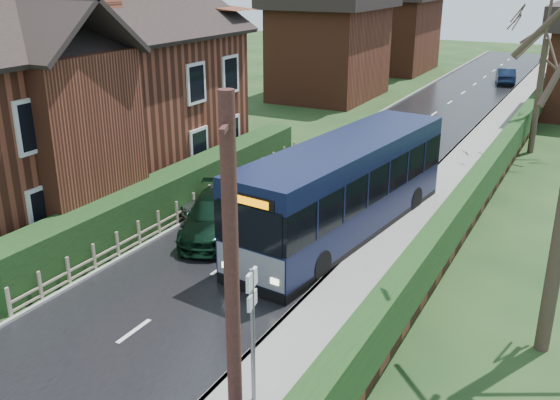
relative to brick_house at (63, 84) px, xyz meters
The scene contains 17 objects.
ground 10.87m from the brick_house, 28.67° to the right, with size 140.00×140.00×0.00m, color #334D21.
road 11.07m from the brick_house, 30.89° to the left, with size 6.00×100.00×0.02m, color black.
pavement 14.64m from the brick_house, 21.92° to the left, with size 2.50×100.00×0.14m, color slate.
kerb_right 13.59m from the brick_house, 23.91° to the left, with size 0.12×100.00×0.14m, color gray.
kerb_left 8.85m from the brick_house, 42.59° to the left, with size 0.12×100.00×0.10m, color gray.
front_hedge 6.02m from the brick_house, ahead, with size 1.20×16.00×1.60m, color black.
picket_fence 6.83m from the brick_house, ahead, with size 0.10×16.00×0.90m, color gray, non-canonical shape.
right_wall_hedge 15.80m from the brick_house, 19.77° to the left, with size 0.60×50.00×1.80m.
brick_house is the anchor object (origin of this frame).
bus 11.36m from the brick_house, ahead, with size 3.60×10.66×3.17m.
car_silver 7.55m from the brick_house, ahead, with size 1.46×3.63×1.24m, color #A8A8AD.
car_green 8.08m from the brick_house, ahead, with size 1.83×4.50×1.31m, color black.
car_distant 36.44m from the brick_house, 72.78° to the left, with size 1.30×3.73×1.23m, color black.
bus_stop_sign 15.10m from the brick_house, 31.41° to the right, with size 0.15×0.47×3.10m.
telegraph_pole 16.68m from the brick_house, 35.64° to the right, with size 0.42×0.84×6.84m.
tree_right_far 21.26m from the brick_house, 44.38° to the left, with size 3.99×3.99×7.71m.
tree_house_side 8.01m from the brick_house, 119.71° to the left, with size 4.14×4.14×9.41m.
Camera 1 is at (9.39, -12.02, 8.35)m, focal length 40.00 mm.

